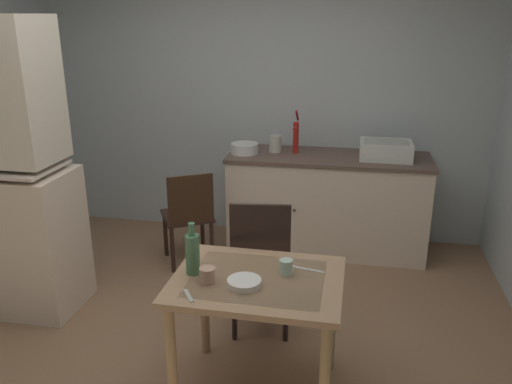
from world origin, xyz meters
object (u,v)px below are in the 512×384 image
(glass_bottle, at_px, (193,253))
(mug_dark, at_px, (286,267))
(chair_by_counter, at_px, (189,215))
(serving_bowl_wide, at_px, (244,283))
(mixing_bowl_counter, at_px, (244,148))
(dining_table, at_px, (257,297))
(sink_basin, at_px, (386,150))
(hand_pump, at_px, (296,135))
(chair_far_side, at_px, (261,265))

(glass_bottle, bearing_deg, mug_dark, 10.14)
(chair_by_counter, height_order, serving_bowl_wide, chair_by_counter)
(mixing_bowl_counter, relative_size, dining_table, 0.27)
(sink_basin, relative_size, mixing_bowl_counter, 1.79)
(serving_bowl_wide, relative_size, mug_dark, 2.20)
(dining_table, bearing_deg, hand_pump, 90.97)
(mixing_bowl_counter, relative_size, chair_by_counter, 0.29)
(sink_basin, bearing_deg, glass_bottle, -118.53)
(sink_basin, bearing_deg, chair_by_counter, -161.34)
(sink_basin, distance_m, mixing_bowl_counter, 1.24)
(hand_pump, distance_m, glass_bottle, 2.11)
(mixing_bowl_counter, bearing_deg, hand_pump, 11.95)
(hand_pump, distance_m, chair_by_counter, 1.19)
(mixing_bowl_counter, bearing_deg, chair_by_counter, -127.79)
(chair_far_side, distance_m, glass_bottle, 0.73)
(sink_basin, bearing_deg, mug_dark, -107.30)
(dining_table, distance_m, serving_bowl_wide, 0.17)
(hand_pump, distance_m, mug_dark, 2.02)
(sink_basin, height_order, mug_dark, sink_basin)
(chair_far_side, height_order, mug_dark, chair_far_side)
(sink_basin, relative_size, mug_dark, 5.39)
(dining_table, distance_m, mug_dark, 0.23)
(serving_bowl_wide, height_order, mug_dark, mug_dark)
(mixing_bowl_counter, relative_size, serving_bowl_wide, 1.37)
(sink_basin, relative_size, serving_bowl_wide, 2.45)
(sink_basin, xyz_separation_m, mug_dark, (-0.61, -1.95, -0.20))
(sink_basin, height_order, hand_pump, hand_pump)
(sink_basin, height_order, mixing_bowl_counter, sink_basin)
(mixing_bowl_counter, bearing_deg, dining_table, -76.22)
(glass_bottle, bearing_deg, mixing_bowl_counter, 93.74)
(mixing_bowl_counter, height_order, serving_bowl_wide, mixing_bowl_counter)
(serving_bowl_wide, bearing_deg, hand_pump, 89.55)
(serving_bowl_wide, xyz_separation_m, mug_dark, (0.20, 0.17, 0.02))
(glass_bottle, bearing_deg, serving_bowl_wide, -15.17)
(hand_pump, relative_size, glass_bottle, 1.32)
(chair_far_side, bearing_deg, glass_bottle, -114.83)
(dining_table, bearing_deg, mixing_bowl_counter, 103.78)
(chair_far_side, bearing_deg, mixing_bowl_counter, 106.02)
(hand_pump, height_order, dining_table, hand_pump)
(glass_bottle, bearing_deg, hand_pump, 81.26)
(chair_by_counter, relative_size, mug_dark, 10.36)
(mixing_bowl_counter, height_order, dining_table, mixing_bowl_counter)
(chair_by_counter, height_order, glass_bottle, glass_bottle)
(dining_table, xyz_separation_m, glass_bottle, (-0.36, -0.01, 0.24))
(chair_far_side, distance_m, chair_by_counter, 1.20)
(sink_basin, height_order, dining_table, sink_basin)
(dining_table, bearing_deg, mug_dark, 29.34)
(chair_by_counter, bearing_deg, dining_table, -59.51)
(sink_basin, xyz_separation_m, dining_table, (-0.75, -2.03, -0.35))
(serving_bowl_wide, xyz_separation_m, glass_bottle, (-0.30, 0.08, 0.10))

